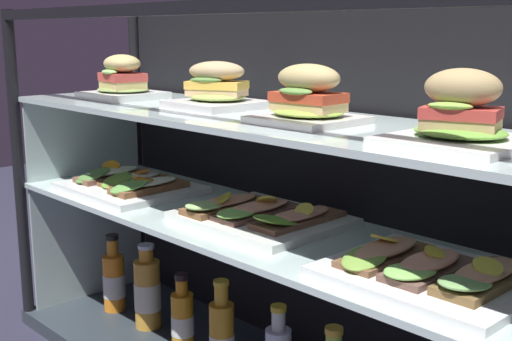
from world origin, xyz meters
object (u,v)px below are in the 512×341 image
at_px(juice_bottle_back_right, 114,281).
at_px(juice_bottle_back_left, 222,336).
at_px(open_sandwich_tray_left_of_center, 258,215).
at_px(open_sandwich_tray_mid_right, 129,184).
at_px(juice_bottle_back_center, 147,292).
at_px(plated_roll_sandwich_mid_right, 217,91).
at_px(plated_roll_sandwich_mid_left, 308,100).
at_px(plated_roll_sandwich_far_right, 123,82).
at_px(juice_bottle_front_middle, 183,319).
at_px(plated_roll_sandwich_center, 461,119).
at_px(open_sandwich_tray_near_right_corner, 430,271).

bearing_deg(juice_bottle_back_right, juice_bottle_back_left, -1.22).
bearing_deg(juice_bottle_back_right, open_sandwich_tray_left_of_center, 1.98).
relative_size(open_sandwich_tray_mid_right, open_sandwich_tray_left_of_center, 1.00).
bearing_deg(juice_bottle_back_center, plated_roll_sandwich_mid_right, 7.10).
bearing_deg(open_sandwich_tray_mid_right, plated_roll_sandwich_mid_right, 10.47).
xyz_separation_m(plated_roll_sandwich_mid_left, juice_bottle_back_left, (-0.26, -0.00, -0.57)).
distance_m(plated_roll_sandwich_far_right, juice_bottle_front_middle, 0.63).
distance_m(plated_roll_sandwich_center, juice_bottle_back_left, 0.81).
xyz_separation_m(plated_roll_sandwich_far_right, juice_bottle_back_center, (0.07, 0.00, -0.56)).
bearing_deg(juice_bottle_back_left, plated_roll_sandwich_mid_right, 143.32).
bearing_deg(plated_roll_sandwich_mid_left, open_sandwich_tray_mid_right, -179.23).
bearing_deg(juice_bottle_front_middle, open_sandwich_tray_mid_right, -177.15).
bearing_deg(plated_roll_sandwich_center, plated_roll_sandwich_mid_right, 174.52).
xyz_separation_m(plated_roll_sandwich_mid_left, open_sandwich_tray_left_of_center, (-0.17, 0.03, -0.26)).
bearing_deg(plated_roll_sandwich_mid_left, juice_bottle_back_right, 179.32).
bearing_deg(plated_roll_sandwich_center, plated_roll_sandwich_mid_left, 177.20).
bearing_deg(open_sandwich_tray_near_right_corner, juice_bottle_back_left, 179.72).
distance_m(plated_roll_sandwich_center, juice_bottle_back_right, 1.21).
relative_size(plated_roll_sandwich_mid_right, open_sandwich_tray_left_of_center, 0.55).
xyz_separation_m(open_sandwich_tray_left_of_center, juice_bottle_back_center, (-0.41, -0.01, -0.30)).
bearing_deg(plated_roll_sandwich_mid_left, open_sandwich_tray_left_of_center, 170.22).
xyz_separation_m(juice_bottle_back_right, juice_bottle_back_center, (0.16, 0.01, 0.01)).
xyz_separation_m(juice_bottle_front_middle, juice_bottle_back_left, (0.15, -0.00, 0.01)).
relative_size(juice_bottle_front_middle, juice_bottle_back_left, 0.88).
xyz_separation_m(open_sandwich_tray_left_of_center, open_sandwich_tray_near_right_corner, (0.45, -0.03, 0.00)).
bearing_deg(plated_roll_sandwich_mid_left, plated_roll_sandwich_mid_right, 171.81).
relative_size(plated_roll_sandwich_mid_right, plated_roll_sandwich_mid_left, 1.04).
bearing_deg(juice_bottle_back_center, plated_roll_sandwich_center, -1.88).
bearing_deg(juice_bottle_back_right, juice_bottle_front_middle, -1.19).
distance_m(plated_roll_sandwich_far_right, open_sandwich_tray_near_right_corner, 0.97).
relative_size(plated_roll_sandwich_center, open_sandwich_tray_mid_right, 0.61).
relative_size(juice_bottle_back_right, juice_bottle_front_middle, 1.13).
relative_size(plated_roll_sandwich_mid_right, juice_bottle_front_middle, 0.95).
relative_size(plated_roll_sandwich_mid_left, plated_roll_sandwich_center, 0.87).
height_order(plated_roll_sandwich_mid_right, plated_roll_sandwich_center, plated_roll_sandwich_center).
distance_m(plated_roll_sandwich_far_right, juice_bottle_back_center, 0.56).
bearing_deg(plated_roll_sandwich_mid_right, open_sandwich_tray_near_right_corner, -4.77).
distance_m(plated_roll_sandwich_mid_right, open_sandwich_tray_mid_right, 0.39).
relative_size(open_sandwich_tray_left_of_center, juice_bottle_back_right, 1.52).
height_order(open_sandwich_tray_mid_right, juice_bottle_front_middle, open_sandwich_tray_mid_right).
distance_m(juice_bottle_back_right, juice_bottle_back_center, 0.16).
height_order(plated_roll_sandwich_center, juice_bottle_back_center, plated_roll_sandwich_center).
height_order(open_sandwich_tray_mid_right, open_sandwich_tray_left_of_center, same).
distance_m(plated_roll_sandwich_mid_right, juice_bottle_back_right, 0.70).
bearing_deg(plated_roll_sandwich_mid_left, plated_roll_sandwich_far_right, 179.22).
bearing_deg(plated_roll_sandwich_center, juice_bottle_back_left, 178.58).
distance_m(plated_roll_sandwich_mid_left, juice_bottle_front_middle, 0.71).
xyz_separation_m(plated_roll_sandwich_center, open_sandwich_tray_mid_right, (-0.94, 0.01, -0.26)).
bearing_deg(juice_bottle_back_center, juice_bottle_front_middle, -4.03).
bearing_deg(juice_bottle_back_center, open_sandwich_tray_left_of_center, 2.04).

